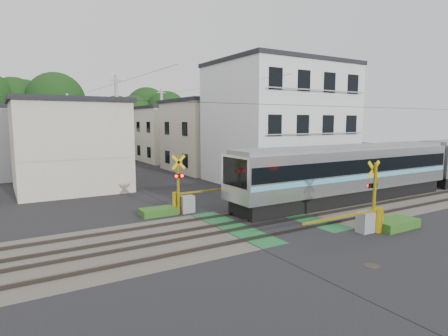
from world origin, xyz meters
TOP-DOWN VIEW (x-y plane):
  - ground at (0.00, 0.00)m, footprint 120.00×120.00m
  - track_bed at (0.00, 0.00)m, footprint 120.00×120.00m
  - crossing_signal_near at (2.59, -3.65)m, footprint 4.74×0.65m
  - crossing_signal_far at (-2.59, 3.65)m, footprint 4.74×0.65m
  - apartment_block at (8.50, 9.49)m, footprint 10.20×8.36m
  - houses_row at (0.25, 25.92)m, footprint 22.07×31.35m
  - tree_hill at (-1.28, 48.43)m, footprint 40.00×13.85m
  - catenary at (6.00, 0.03)m, footprint 60.00×5.04m
  - utility_poles at (-1.05, 23.01)m, footprint 7.90×42.00m
  - pedestrian at (1.11, 32.01)m, footprint 0.63×0.42m
  - manhole_cover at (-0.48, -6.22)m, footprint 0.53×0.53m
  - weed_patches at (1.76, -0.09)m, footprint 10.25×8.80m

SIDE VIEW (x-z plane):
  - ground at x=0.00m, z-range 0.00..0.00m
  - manhole_cover at x=-0.48m, z-range 0.00..0.02m
  - track_bed at x=0.00m, z-range -0.03..0.11m
  - weed_patches at x=1.76m, z-range -0.02..0.38m
  - crossing_signal_near at x=2.59m, z-range -0.83..2.25m
  - crossing_signal_far at x=-2.59m, z-range -0.83..2.25m
  - pedestrian at x=1.11m, z-range 0.00..1.70m
  - houses_row at x=0.25m, z-range -0.16..6.64m
  - catenary at x=6.00m, z-range 0.20..7.20m
  - utility_poles at x=-1.05m, z-range 0.08..8.08m
  - apartment_block at x=8.50m, z-range 0.01..9.31m
  - tree_hill at x=-1.28m, z-range 0.04..11.74m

